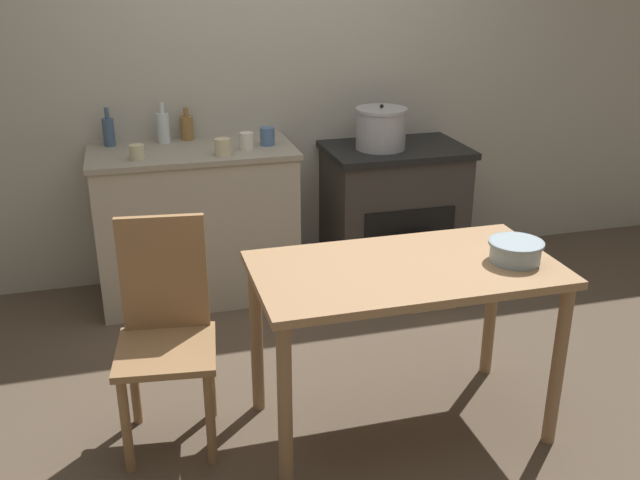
{
  "coord_description": "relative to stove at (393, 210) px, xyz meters",
  "views": [
    {
      "loc": [
        -0.9,
        -2.78,
        1.94
      ],
      "look_at": [
        0.0,
        0.47,
        0.59
      ],
      "focal_mm": 40.0,
      "sensor_mm": 36.0,
      "label": 1
    }
  ],
  "objects": [
    {
      "name": "counter_cabinet",
      "position": [
        -1.25,
        -0.0,
        0.04
      ],
      "size": [
        1.17,
        0.62,
        0.91
      ],
      "color": "#B2A893",
      "rests_on": "ground_plane"
    },
    {
      "name": "bottle_far_left",
      "position": [
        -1.25,
        0.23,
        0.57
      ],
      "size": [
        0.08,
        0.08,
        0.19
      ],
      "color": "olive",
      "rests_on": "counter_cabinet"
    },
    {
      "name": "stove",
      "position": [
        0.0,
        0.0,
        0.0
      ],
      "size": [
        0.87,
        0.62,
        0.84
      ],
      "color": "#38332D",
      "rests_on": "ground_plane"
    },
    {
      "name": "chair",
      "position": [
        -1.53,
        -1.36,
        0.08
      ],
      "size": [
        0.45,
        0.45,
        0.96
      ],
      "rotation": [
        0.0,
        0.0,
        -0.12
      ],
      "color": "#997047",
      "rests_on": "ground_plane"
    },
    {
      "name": "stock_pot",
      "position": [
        -0.11,
        -0.03,
        0.54
      ],
      "size": [
        0.32,
        0.32,
        0.27
      ],
      "color": "#A8A8AD",
      "rests_on": "stove"
    },
    {
      "name": "work_table",
      "position": [
        -0.56,
        -1.58,
        0.24
      ],
      "size": [
        1.25,
        0.67,
        0.77
      ],
      "color": "#A87F56",
      "rests_on": "ground_plane"
    },
    {
      "name": "cup_center_left",
      "position": [
        -1.56,
        -0.16,
        0.53
      ],
      "size": [
        0.08,
        0.08,
        0.08
      ],
      "primitive_type": "cylinder",
      "color": "beige",
      "rests_on": "counter_cabinet"
    },
    {
      "name": "bottle_mid_left",
      "position": [
        -1.7,
        0.19,
        0.58
      ],
      "size": [
        0.07,
        0.07,
        0.22
      ],
      "color": "#3D5675",
      "rests_on": "counter_cabinet"
    },
    {
      "name": "flour_sack",
      "position": [
        0.04,
        -0.52,
        -0.24
      ],
      "size": [
        0.28,
        0.2,
        0.36
      ],
      "primitive_type": "cube",
      "color": "beige",
      "rests_on": "ground_plane"
    },
    {
      "name": "cup_mid_right",
      "position": [
        -0.81,
        -0.04,
        0.54
      ],
      "size": [
        0.09,
        0.09,
        0.1
      ],
      "primitive_type": "cylinder",
      "color": "#4C6B99",
      "rests_on": "counter_cabinet"
    },
    {
      "name": "mixing_bowl_large",
      "position": [
        -0.11,
        -1.66,
        0.4
      ],
      "size": [
        0.23,
        0.23,
        0.09
      ],
      "color": "#93A8B2",
      "rests_on": "work_table"
    },
    {
      "name": "ground_plane",
      "position": [
        -0.71,
        -1.26,
        -0.42
      ],
      "size": [
        14.0,
        14.0,
        0.0
      ],
      "primitive_type": "plane",
      "color": "brown"
    },
    {
      "name": "wall_back",
      "position": [
        -0.71,
        0.32,
        0.85
      ],
      "size": [
        8.0,
        0.07,
        2.55
      ],
      "color": "#B2AD9E",
      "rests_on": "ground_plane"
    },
    {
      "name": "bottle_left",
      "position": [
        -1.39,
        0.18,
        0.58
      ],
      "size": [
        0.07,
        0.07,
        0.24
      ],
      "color": "silver",
      "rests_on": "counter_cabinet"
    },
    {
      "name": "cup_center_right",
      "position": [
        -0.95,
        -0.11,
        0.54
      ],
      "size": [
        0.08,
        0.08,
        0.1
      ],
      "primitive_type": "cylinder",
      "color": "silver",
      "rests_on": "counter_cabinet"
    },
    {
      "name": "cup_center",
      "position": [
        -1.1,
        -0.21,
        0.54
      ],
      "size": [
        0.09,
        0.09,
        0.1
      ],
      "primitive_type": "cylinder",
      "color": "beige",
      "rests_on": "counter_cabinet"
    }
  ]
}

